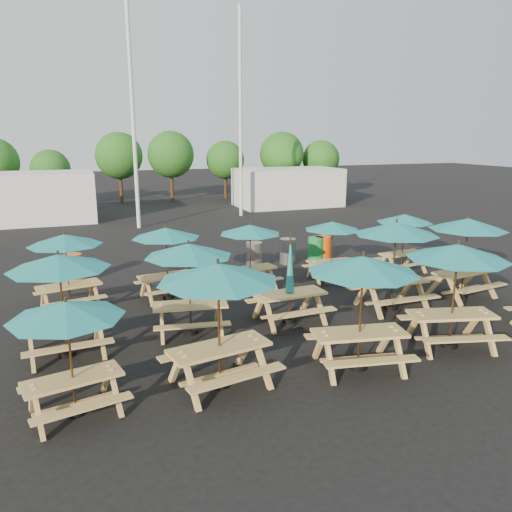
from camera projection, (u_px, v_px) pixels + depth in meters
name	position (u px, v px, depth m)	size (l,w,h in m)	color
ground	(274.00, 303.00, 14.79)	(120.00, 120.00, 0.00)	black
picnic_unit_0	(67.00, 316.00, 8.48)	(2.34, 2.34, 2.14)	tan
picnic_unit_1	(59.00, 267.00, 10.79)	(2.38, 2.38, 2.38)	tan
picnic_unit_2	(65.00, 244.00, 13.82)	(2.41, 2.41, 2.21)	tan
picnic_unit_3	(218.00, 279.00, 9.41)	(2.72, 2.72, 2.54)	tan
picnic_unit_4	(189.00, 255.00, 12.07)	(2.48, 2.48, 2.33)	tan
picnic_unit_5	(166.00, 237.00, 14.81)	(2.28, 2.28, 2.21)	tan
picnic_unit_6	(363.00, 271.00, 10.16)	(2.69, 2.69, 2.49)	tan
picnic_unit_7	(290.00, 286.00, 13.09)	(1.98, 1.75, 2.43)	tan
picnic_unit_8	(250.00, 233.00, 15.72)	(2.20, 2.20, 2.13)	tan
picnic_unit_9	(457.00, 257.00, 11.25)	(2.82, 2.82, 2.49)	tan
picnic_unit_10	(396.00, 233.00, 13.81)	(2.36, 2.36, 2.54)	tan
picnic_unit_11	(332.00, 229.00, 16.73)	(2.07, 2.07, 2.06)	tan
picnic_unit_13	(468.00, 228.00, 14.87)	(2.56, 2.56, 2.47)	tan
picnic_unit_14	(405.00, 222.00, 17.76)	(2.14, 2.14, 2.14)	tan
waste_bin_0	(74.00, 268.00, 16.76)	(0.61, 0.61, 0.98)	#E9520D
waste_bin_1	(254.00, 255.00, 18.60)	(0.61, 0.61, 0.98)	gray
waste_bin_2	(288.00, 251.00, 19.25)	(0.61, 0.61, 0.98)	gray
waste_bin_3	(316.00, 250.00, 19.52)	(0.61, 0.61, 0.98)	#188736
waste_bin_4	(323.00, 249.00, 19.69)	(0.61, 0.61, 0.98)	#E9520D
mast_0	(133.00, 112.00, 25.41)	(0.20, 0.20, 12.00)	silver
mast_1	(240.00, 115.00, 29.46)	(0.20, 0.20, 12.00)	silver
event_tent_0	(20.00, 198.00, 28.06)	(8.00, 4.00, 2.80)	silver
event_tent_1	(288.00, 187.00, 34.84)	(7.00, 4.00, 2.60)	silver
tree_2	(50.00, 169.00, 33.47)	(2.59, 2.59, 3.93)	#382314
tree_3	(119.00, 156.00, 35.84)	(3.36, 3.36, 5.09)	#382314
tree_4	(171.00, 155.00, 36.67)	(3.41, 3.41, 5.17)	#382314
tree_5	(225.00, 160.00, 38.65)	(2.94, 2.94, 4.45)	#382314
tree_6	(282.00, 154.00, 38.31)	(3.38, 3.38, 5.13)	#382314
tree_7	(321.00, 159.00, 39.60)	(2.95, 2.95, 4.48)	#382314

